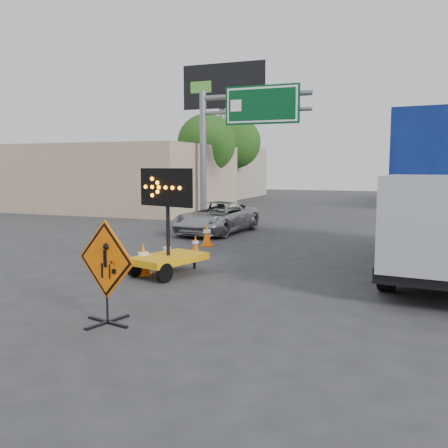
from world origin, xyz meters
The scene contains 14 objects.
ground centered at (0.00, 0.00, 0.00)m, with size 100.00×100.00×0.00m, color #2D2D30.
storefront_left_near centered at (-14.00, 20.00, 2.00)m, with size 14.00×10.00×4.00m, color tan.
storefront_left_far centered at (-15.00, 34.00, 2.20)m, with size 12.00×10.00×4.40m, color #AB9F8E.
highway_gantry centered at (-4.43, 17.96, 5.07)m, with size 6.18×0.38×6.90m.
billboard centered at (-8.35, 25.87, 7.35)m, with size 6.10×0.54×9.85m.
tree_left_near centered at (-8.00, 22.00, 4.16)m, with size 3.71×3.71×6.03m.
tree_left_far centered at (-9.00, 30.00, 4.60)m, with size 4.10×4.10×6.66m.
construction_sign centered at (-0.33, -0.34, 0.95)m, with size 1.33×0.95×1.81m.
arrow_board centered at (-1.14, 3.50, 0.61)m, with size 1.64×2.12×2.67m.
pickup_truck centered at (-2.99, 11.30, 0.64)m, with size 2.13×4.61×1.28m, color #A0A2A7.
cone_a centered at (-1.74, 3.31, 0.41)m, with size 0.53×0.53×0.81m.
cone_b centered at (-1.81, 4.71, 0.35)m, with size 0.39×0.39×0.70m.
cone_c centered at (-1.68, 6.33, 0.31)m, with size 0.34×0.34×0.63m.
cone_d centered at (-2.06, 8.11, 0.40)m, with size 0.42×0.42×0.79m.
Camera 1 is at (4.60, -7.46, 2.71)m, focal length 40.00 mm.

